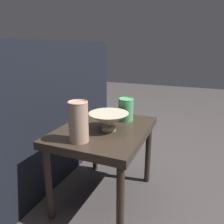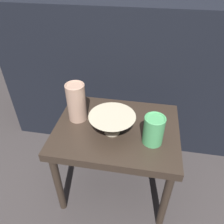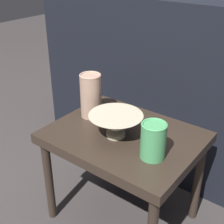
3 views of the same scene
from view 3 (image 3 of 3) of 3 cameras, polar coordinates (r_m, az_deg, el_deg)
name	(u,v)px [view 3 (image 3 of 3)]	position (r m, az deg, el deg)	size (l,w,h in m)	color
ground_plane	(122,215)	(1.50, 1.93, -18.35)	(8.00, 8.00, 0.00)	#383333
table	(124,145)	(1.26, 2.20, -6.13)	(0.58, 0.45, 0.44)	#2D231C
couch_backdrop	(188,86)	(1.68, 13.77, 4.66)	(1.56, 0.50, 0.89)	black
bowl	(116,124)	(1.18, 0.69, -2.17)	(0.21, 0.21, 0.09)	#B2A88E
vase_textured_left	(91,95)	(1.31, -3.88, 3.10)	(0.09, 0.09, 0.19)	tan
vase_colorful_right	(153,140)	(1.07, 7.56, -5.10)	(0.09, 0.09, 0.13)	#47995B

